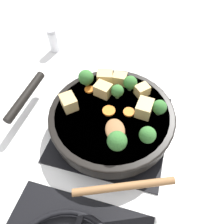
# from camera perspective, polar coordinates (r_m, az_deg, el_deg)

# --- Properties ---
(ground_plane) EXTENTS (2.40, 2.40, 0.00)m
(ground_plane) POSITION_cam_1_polar(r_m,az_deg,el_deg) (0.63, 0.00, -4.21)
(ground_plane) COLOR white
(front_burner_grate) EXTENTS (0.31, 0.31, 0.03)m
(front_burner_grate) POSITION_cam_1_polar(r_m,az_deg,el_deg) (0.62, 0.00, -3.60)
(front_burner_grate) COLOR black
(front_burner_grate) RESTS_ON ground_plane
(skillet_pan) EXTENTS (0.44, 0.33, 0.05)m
(skillet_pan) POSITION_cam_1_polar(r_m,az_deg,el_deg) (0.59, -0.26, -1.21)
(skillet_pan) COLOR black
(skillet_pan) RESTS_ON front_burner_grate
(wooden_spoon) EXTENTS (0.20, 0.22, 0.02)m
(wooden_spoon) POSITION_cam_1_polar(r_m,az_deg,el_deg) (0.49, 1.98, -11.92)
(wooden_spoon) COLOR olive
(wooden_spoon) RESTS_ON skillet_pan
(tofu_cube_center_large) EXTENTS (0.04, 0.05, 0.04)m
(tofu_cube_center_large) POSITION_cam_1_polar(r_m,az_deg,el_deg) (0.56, 8.43, 0.99)
(tofu_cube_center_large) COLOR #DBB770
(tofu_cube_center_large) RESTS_ON skillet_pan
(tofu_cube_near_handle) EXTENTS (0.05, 0.04, 0.03)m
(tofu_cube_near_handle) POSITION_cam_1_polar(r_m,az_deg,el_deg) (0.60, -2.36, 5.84)
(tofu_cube_near_handle) COLOR #DBB770
(tofu_cube_near_handle) RESTS_ON skillet_pan
(tofu_cube_east_chunk) EXTENTS (0.05, 0.04, 0.03)m
(tofu_cube_east_chunk) POSITION_cam_1_polar(r_m,az_deg,el_deg) (0.64, -1.87, 9.05)
(tofu_cube_east_chunk) COLOR #DBB770
(tofu_cube_east_chunk) RESTS_ON skillet_pan
(tofu_cube_west_chunk) EXTENTS (0.05, 0.05, 0.03)m
(tofu_cube_west_chunk) POSITION_cam_1_polar(r_m,az_deg,el_deg) (0.61, 7.88, 5.66)
(tofu_cube_west_chunk) COLOR #DBB770
(tofu_cube_west_chunk) RESTS_ON skillet_pan
(tofu_cube_back_piece) EXTENTS (0.06, 0.06, 0.04)m
(tofu_cube_back_piece) POSITION_cam_1_polar(r_m,az_deg,el_deg) (0.58, -11.20, 2.51)
(tofu_cube_back_piece) COLOR #DBB770
(tofu_cube_back_piece) RESTS_ON skillet_pan
(tofu_cube_front_piece) EXTENTS (0.04, 0.03, 0.03)m
(tofu_cube_front_piece) POSITION_cam_1_polar(r_m,az_deg,el_deg) (0.63, 2.02, 8.68)
(tofu_cube_front_piece) COLOR #DBB770
(tofu_cube_front_piece) RESTS_ON skillet_pan
(broccoli_floret_near_spoon) EXTENTS (0.05, 0.05, 0.05)m
(broccoli_floret_near_spoon) POSITION_cam_1_polar(r_m,az_deg,el_deg) (0.49, 1.34, -7.60)
(broccoli_floret_near_spoon) COLOR #709956
(broccoli_floret_near_spoon) RESTS_ON skillet_pan
(broccoli_floret_center_top) EXTENTS (0.04, 0.04, 0.05)m
(broccoli_floret_center_top) POSITION_cam_1_polar(r_m,az_deg,el_deg) (0.51, 9.27, -5.96)
(broccoli_floret_center_top) COLOR #709956
(broccoli_floret_center_top) RESTS_ON skillet_pan
(broccoli_floret_east_rim) EXTENTS (0.04, 0.04, 0.04)m
(broccoli_floret_east_rim) POSITION_cam_1_polar(r_m,az_deg,el_deg) (0.56, 12.28, 1.21)
(broccoli_floret_east_rim) COLOR #709956
(broccoli_floret_east_rim) RESTS_ON skillet_pan
(broccoli_floret_west_rim) EXTENTS (0.03, 0.03, 0.04)m
(broccoli_floret_west_rim) POSITION_cam_1_polar(r_m,az_deg,el_deg) (0.59, 1.06, 5.56)
(broccoli_floret_west_rim) COLOR #709956
(broccoli_floret_west_rim) RESTS_ON skillet_pan
(broccoli_floret_north_edge) EXTENTS (0.04, 0.04, 0.05)m
(broccoli_floret_north_edge) POSITION_cam_1_polar(r_m,az_deg,el_deg) (0.61, 4.80, 7.61)
(broccoli_floret_north_edge) COLOR #709956
(broccoli_floret_north_edge) RESTS_ON skillet_pan
(broccoli_floret_south_cluster) EXTENTS (0.04, 0.04, 0.05)m
(broccoli_floret_south_cluster) POSITION_cam_1_polar(r_m,az_deg,el_deg) (0.62, -6.82, 8.93)
(broccoli_floret_south_cluster) COLOR #709956
(broccoli_floret_south_cluster) RESTS_ON skillet_pan
(carrot_slice_orange_thin) EXTENTS (0.03, 0.03, 0.01)m
(carrot_slice_orange_thin) POSITION_cam_1_polar(r_m,az_deg,el_deg) (0.57, -0.72, 0.63)
(carrot_slice_orange_thin) COLOR orange
(carrot_slice_orange_thin) RESTS_ON skillet_pan
(carrot_slice_near_center) EXTENTS (0.03, 0.03, 0.01)m
(carrot_slice_near_center) POSITION_cam_1_polar(r_m,az_deg,el_deg) (0.57, 4.42, -0.01)
(carrot_slice_near_center) COLOR orange
(carrot_slice_near_center) RESTS_ON skillet_pan
(carrot_slice_edge_slice) EXTENTS (0.03, 0.03, 0.01)m
(carrot_slice_edge_slice) POSITION_cam_1_polar(r_m,az_deg,el_deg) (0.63, -5.97, 5.88)
(carrot_slice_edge_slice) COLOR orange
(carrot_slice_edge_slice) RESTS_ON skillet_pan
(salt_shaker) EXTENTS (0.04, 0.04, 0.09)m
(salt_shaker) POSITION_cam_1_polar(r_m,az_deg,el_deg) (0.90, -15.09, 17.57)
(salt_shaker) COLOR white
(salt_shaker) RESTS_ON ground_plane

